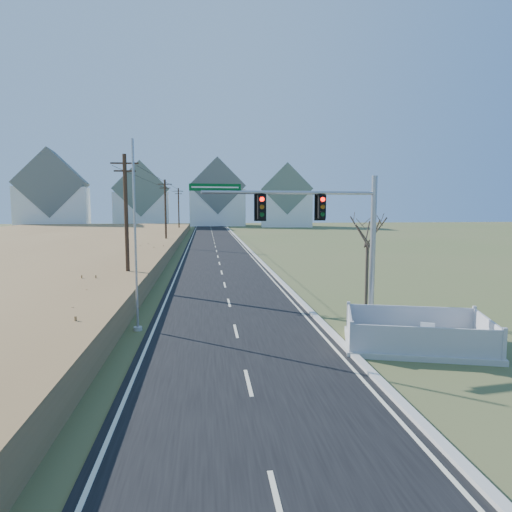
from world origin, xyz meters
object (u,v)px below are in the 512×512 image
at_px(fence_enclosure, 417,340).
at_px(flagpole, 136,256).
at_px(traffic_signal_mast, 336,235).
at_px(bare_tree, 368,229).
at_px(open_sign, 427,331).

xyz_separation_m(fence_enclosure, flagpole, (-11.54, 3.67, 3.16)).
relative_size(traffic_signal_mast, fence_enclosure, 1.36).
bearing_deg(bare_tree, open_sign, -78.04).
bearing_deg(traffic_signal_mast, open_sign, -43.46).
xyz_separation_m(flagpole, bare_tree, (11.42, 1.90, 1.05)).
relative_size(fence_enclosure, open_sign, 9.06).
bearing_deg(fence_enclosure, bare_tree, 107.05).
height_order(traffic_signal_mast, bare_tree, traffic_signal_mast).
distance_m(open_sign, flagpole, 13.10).
height_order(open_sign, flagpole, flagpole).
relative_size(open_sign, flagpole, 0.08).
height_order(fence_enclosure, open_sign, fence_enclosure).
distance_m(traffic_signal_mast, flagpole, 9.14).
distance_m(fence_enclosure, bare_tree, 6.99).
bearing_deg(traffic_signal_mast, fence_enclosure, -60.79).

